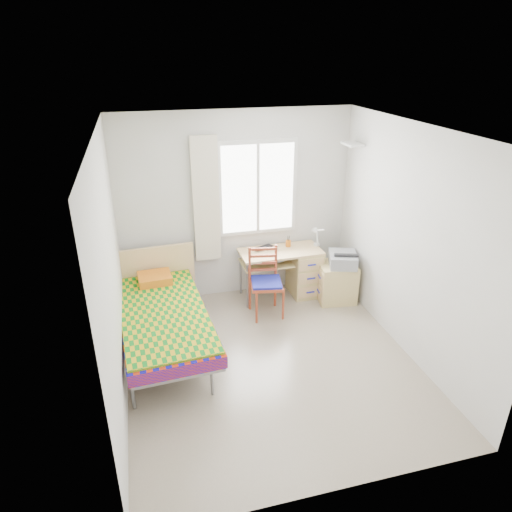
% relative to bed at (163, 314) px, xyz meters
% --- Properties ---
extents(floor, '(3.50, 3.50, 0.00)m').
position_rel_bed_xyz_m(floor, '(1.14, -0.64, -0.44)').
color(floor, '#BCAD93').
rests_on(floor, ground).
extents(ceiling, '(3.50, 3.50, 0.00)m').
position_rel_bed_xyz_m(ceiling, '(1.14, -0.64, 2.16)').
color(ceiling, white).
rests_on(ceiling, wall_back).
extents(wall_back, '(3.20, 0.00, 3.20)m').
position_rel_bed_xyz_m(wall_back, '(1.14, 1.11, 0.86)').
color(wall_back, silver).
rests_on(wall_back, ground).
extents(wall_left, '(0.00, 3.50, 3.50)m').
position_rel_bed_xyz_m(wall_left, '(-0.46, -0.64, 0.86)').
color(wall_left, silver).
rests_on(wall_left, ground).
extents(wall_right, '(0.00, 3.50, 3.50)m').
position_rel_bed_xyz_m(wall_right, '(2.74, -0.64, 0.86)').
color(wall_right, silver).
rests_on(wall_right, ground).
extents(window, '(1.10, 0.04, 1.30)m').
position_rel_bed_xyz_m(window, '(1.44, 1.09, 1.11)').
color(window, white).
rests_on(window, wall_back).
extents(curtain, '(0.35, 0.05, 1.70)m').
position_rel_bed_xyz_m(curtain, '(0.72, 1.04, 1.01)').
color(curtain, beige).
rests_on(curtain, wall_back).
extents(floating_shelf, '(0.20, 0.32, 0.03)m').
position_rel_bed_xyz_m(floating_shelf, '(2.63, 0.76, 1.71)').
color(floating_shelf, white).
rests_on(floating_shelf, wall_right).
extents(bed, '(1.10, 2.15, 0.91)m').
position_rel_bed_xyz_m(bed, '(0.00, 0.00, 0.00)').
color(bed, gray).
rests_on(bed, floor).
extents(desk, '(1.15, 0.55, 0.71)m').
position_rel_bed_xyz_m(desk, '(2.00, 0.81, -0.05)').
color(desk, '#DBBF73').
rests_on(desk, floor).
extents(chair, '(0.47, 0.47, 0.93)m').
position_rel_bed_xyz_m(chair, '(1.37, 0.42, 0.08)').
color(chair, '#A03C1F').
rests_on(chair, floor).
extents(cabinet, '(0.57, 0.52, 0.56)m').
position_rel_bed_xyz_m(cabinet, '(2.43, 0.50, -0.16)').
color(cabinet, '#D1B86B').
rests_on(cabinet, floor).
extents(printer, '(0.48, 0.51, 0.18)m').
position_rel_bed_xyz_m(printer, '(2.48, 0.46, 0.21)').
color(printer, gray).
rests_on(printer, cabinet).
extents(laptop, '(0.35, 0.30, 0.02)m').
position_rel_bed_xyz_m(laptop, '(1.50, 0.90, 0.29)').
color(laptop, black).
rests_on(laptop, desk).
extents(pen_cup, '(0.08, 0.08, 0.09)m').
position_rel_bed_xyz_m(pen_cup, '(1.85, 0.93, 0.32)').
color(pen_cup, orange).
rests_on(pen_cup, desk).
extents(task_lamp, '(0.21, 0.30, 0.35)m').
position_rel_bed_xyz_m(task_lamp, '(2.19, 0.75, 0.49)').
color(task_lamp, white).
rests_on(task_lamp, desk).
extents(book, '(0.21, 0.26, 0.02)m').
position_rel_bed_xyz_m(book, '(1.55, 0.81, 0.15)').
color(book, gray).
rests_on(book, desk).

